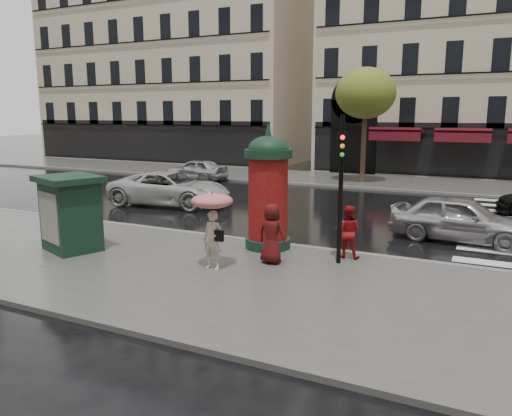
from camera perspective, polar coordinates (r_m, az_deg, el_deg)
The scene contains 16 objects.
ground at distance 12.55m, azimuth 0.15°, elevation -8.05°, with size 160.00×160.00×0.00m, color black.
near_sidewalk at distance 12.10m, azimuth -0.90°, elevation -8.46°, with size 90.00×7.00×0.12m, color #474744.
far_sidewalk at distance 30.39m, azimuth 16.15°, elevation 2.75°, with size 90.00×6.00×0.12m, color #474744.
near_kerb at distance 15.16m, azimuth 5.17°, elevation -4.50°, with size 90.00×0.25×0.14m, color slate.
far_kerb at distance 27.46m, azimuth 15.02°, elevation 2.03°, with size 90.00×0.25×0.14m, color slate.
bldg_far_left at distance 49.48m, azimuth -7.88°, elevation 19.05°, with size 24.00×14.00×22.90m.
tree_far_left at distance 29.59m, azimuth 12.41°, elevation 12.65°, with size 3.40×3.40×6.64m.
woman_umbrella at distance 12.60m, azimuth -4.99°, elevation -1.13°, with size 1.05×1.05×2.03m.
woman_red at distance 13.93m, azimuth 10.44°, elevation -2.68°, with size 0.71×0.55×1.47m, color maroon.
man_burgundy at distance 13.19m, azimuth 1.80°, elevation -2.93°, with size 0.79×0.51×1.61m, color #470E0E.
morris_column at distance 14.56m, azimuth 1.38°, elevation 2.29°, with size 1.39×1.39×3.73m.
traffic_light at distance 13.02m, azimuth 9.71°, elevation 3.72°, with size 0.29×0.38×3.90m.
newsstand at distance 15.37m, azimuth -20.43°, elevation -0.45°, with size 2.22×2.05×2.18m.
car_silver at distance 17.23m, azimuth 22.34°, elevation -1.14°, with size 1.75×4.35×1.48m, color #B0AFB4.
car_white at distance 22.64m, azimuth -9.81°, elevation 2.22°, with size 2.52×5.46×1.52m, color #BCBCBC.
car_far_silver at distance 30.84m, azimuth -6.85°, elevation 4.36°, with size 1.59×3.94×1.34m, color #B9B8BD.
Camera 1 is at (5.23, -10.67, 4.03)m, focal length 35.00 mm.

